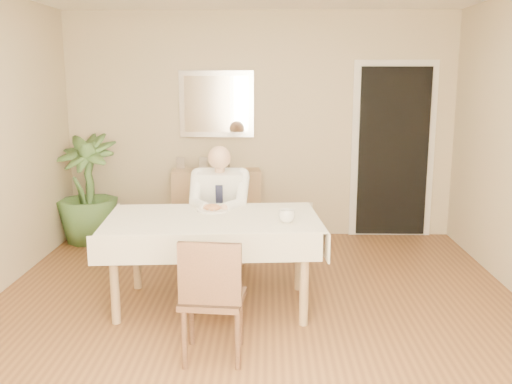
{
  "coord_description": "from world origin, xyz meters",
  "views": [
    {
      "loc": [
        0.1,
        -4.16,
        1.87
      ],
      "look_at": [
        0.0,
        0.35,
        0.95
      ],
      "focal_mm": 40.0,
      "sensor_mm": 36.0,
      "label": 1
    }
  ],
  "objects_px": {
    "chair_near": "(212,294)",
    "coffee_mug": "(287,216)",
    "seated_man": "(219,208)",
    "potted_palm": "(87,189)",
    "sideboard": "(217,204)",
    "chair_far": "(222,218)",
    "dining_table": "(213,227)"
  },
  "relations": [
    {
      "from": "dining_table",
      "to": "chair_near",
      "type": "bearing_deg",
      "value": -89.67
    },
    {
      "from": "chair_near",
      "to": "potted_palm",
      "type": "distance_m",
      "value": 3.25
    },
    {
      "from": "sideboard",
      "to": "coffee_mug",
      "type": "bearing_deg",
      "value": -76.5
    },
    {
      "from": "chair_far",
      "to": "coffee_mug",
      "type": "distance_m",
      "value": 1.23
    },
    {
      "from": "chair_far",
      "to": "chair_near",
      "type": "height_order",
      "value": "chair_far"
    },
    {
      "from": "dining_table",
      "to": "potted_palm",
      "type": "height_order",
      "value": "potted_palm"
    },
    {
      "from": "seated_man",
      "to": "sideboard",
      "type": "relative_size",
      "value": 1.23
    },
    {
      "from": "dining_table",
      "to": "coffee_mug",
      "type": "bearing_deg",
      "value": -18.95
    },
    {
      "from": "chair_near",
      "to": "seated_man",
      "type": "xyz_separation_m",
      "value": [
        -0.08,
        1.55,
        0.21
      ]
    },
    {
      "from": "chair_near",
      "to": "sideboard",
      "type": "bearing_deg",
      "value": 99.65
    },
    {
      "from": "chair_far",
      "to": "seated_man",
      "type": "distance_m",
      "value": 0.34
    },
    {
      "from": "seated_man",
      "to": "potted_palm",
      "type": "height_order",
      "value": "seated_man"
    },
    {
      "from": "coffee_mug",
      "to": "sideboard",
      "type": "height_order",
      "value": "coffee_mug"
    },
    {
      "from": "dining_table",
      "to": "seated_man",
      "type": "xyz_separation_m",
      "value": [
        0.0,
        0.59,
        0.02
      ]
    },
    {
      "from": "seated_man",
      "to": "potted_palm",
      "type": "bearing_deg",
      "value": 142.5
    },
    {
      "from": "potted_palm",
      "to": "dining_table",
      "type": "bearing_deg",
      "value": -48.68
    },
    {
      "from": "dining_table",
      "to": "potted_palm",
      "type": "relative_size",
      "value": 1.46
    },
    {
      "from": "chair_near",
      "to": "coffee_mug",
      "type": "relative_size",
      "value": 6.81
    },
    {
      "from": "coffee_mug",
      "to": "sideboard",
      "type": "bearing_deg",
      "value": 108.91
    },
    {
      "from": "chair_near",
      "to": "coffee_mug",
      "type": "height_order",
      "value": "chair_near"
    },
    {
      "from": "dining_table",
      "to": "coffee_mug",
      "type": "distance_m",
      "value": 0.63
    },
    {
      "from": "chair_far",
      "to": "sideboard",
      "type": "bearing_deg",
      "value": 97.19
    },
    {
      "from": "dining_table",
      "to": "potted_palm",
      "type": "distance_m",
      "value": 2.43
    },
    {
      "from": "sideboard",
      "to": "seated_man",
      "type": "bearing_deg",
      "value": -89.24
    },
    {
      "from": "seated_man",
      "to": "sideboard",
      "type": "xyz_separation_m",
      "value": [
        -0.15,
        1.43,
        -0.29
      ]
    },
    {
      "from": "chair_near",
      "to": "sideboard",
      "type": "distance_m",
      "value": 2.99
    },
    {
      "from": "potted_palm",
      "to": "coffee_mug",
      "type": "bearing_deg",
      "value": -42.0
    },
    {
      "from": "chair_far",
      "to": "potted_palm",
      "type": "xyz_separation_m",
      "value": [
        -1.6,
        0.94,
        0.1
      ]
    },
    {
      "from": "chair_far",
      "to": "sideboard",
      "type": "xyz_separation_m",
      "value": [
        -0.15,
        1.14,
        -0.11
      ]
    },
    {
      "from": "coffee_mug",
      "to": "sideboard",
      "type": "distance_m",
      "value": 2.34
    },
    {
      "from": "dining_table",
      "to": "coffee_mug",
      "type": "height_order",
      "value": "coffee_mug"
    },
    {
      "from": "chair_far",
      "to": "seated_man",
      "type": "xyz_separation_m",
      "value": [
        0.0,
        -0.29,
        0.17
      ]
    }
  ]
}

